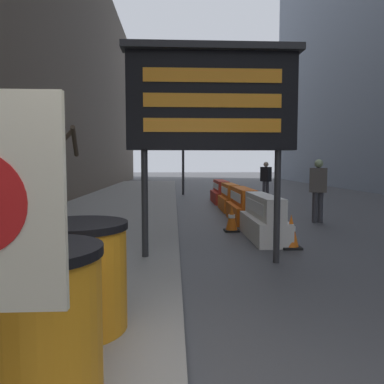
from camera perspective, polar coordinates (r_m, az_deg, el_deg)
The scene contains 14 objects.
building_left_facade at distance 13.24m, azimuth -23.03°, elevation 24.06°, with size 0.40×50.40×12.15m.
bare_tree at distance 10.97m, azimuth -20.08°, elevation 3.58°, with size 1.31×1.20×2.53m.
barrel_drum_foreground at distance 2.59m, azimuth -22.99°, elevation -17.80°, with size 0.85×0.85×0.93m.
barrel_drum_middle at distance 3.43m, azimuth -16.88°, elevation -12.12°, with size 0.85×0.85×0.93m.
message_board at distance 5.78m, azimuth 3.07°, elevation 13.71°, with size 2.67×0.36×3.30m.
jersey_barrier_white at distance 7.84m, azimuth 10.85°, elevation -4.14°, with size 0.63×2.01×0.90m.
jersey_barrier_orange_far at distance 10.10m, azimuth 7.73°, elevation -2.22°, with size 0.64×1.91×0.89m.
jersey_barrier_orange_near at distance 12.34m, azimuth 5.80°, elevation -1.03°, with size 0.60×1.71×0.87m.
jersey_barrier_red_striped at distance 14.69m, azimuth 4.42°, elevation -0.13°, with size 0.64×2.07×0.88m.
traffic_cone_near at distance 8.58m, azimuth 6.06°, elevation -4.07°, with size 0.33×0.33×0.60m.
traffic_cone_mid at distance 7.09m, azimuth 14.85°, elevation -5.89°, with size 0.35×0.35×0.62m.
traffic_light_near_curb at distance 18.28m, azimuth -1.36°, elevation 9.71°, with size 0.28×0.45×4.49m.
pedestrian_worker at distance 16.13m, azimuth 11.19°, elevation 2.20°, with size 0.44×0.49×1.60m.
pedestrian_passerby at distance 10.23m, azimuth 18.67°, elevation 0.95°, with size 0.50×0.41×1.65m.
Camera 1 is at (-0.09, -1.93, 1.56)m, focal length 35.00 mm.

